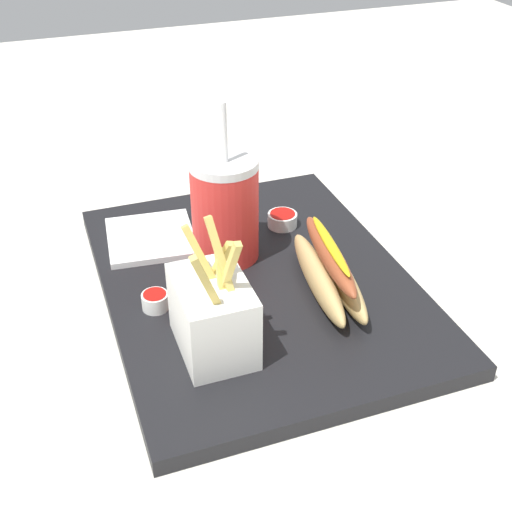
{
  "coord_description": "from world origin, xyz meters",
  "views": [
    {
      "loc": [
        0.61,
        -0.22,
        0.48
      ],
      "look_at": [
        0.0,
        0.0,
        0.05
      ],
      "focal_mm": 46.57,
      "sensor_mm": 36.0,
      "label": 1
    }
  ],
  "objects": [
    {
      "name": "ketchup_cup_1",
      "position": [
        -0.1,
        0.07,
        0.03
      ],
      "size": [
        0.04,
        0.04,
        0.02
      ],
      "color": "white",
      "rests_on": "food_tray"
    },
    {
      "name": "ground_plane",
      "position": [
        0.0,
        0.0,
        -0.01
      ],
      "size": [
        2.4,
        2.4,
        0.02
      ],
      "primitive_type": "cube",
      "color": "silver"
    },
    {
      "name": "ketchup_cup_2",
      "position": [
        0.02,
        -0.13,
        0.03
      ],
      "size": [
        0.03,
        0.03,
        0.02
      ],
      "color": "white",
      "rests_on": "food_tray"
    },
    {
      "name": "food_tray",
      "position": [
        0.0,
        0.0,
        0.01
      ],
      "size": [
        0.46,
        0.35,
        0.02
      ],
      "primitive_type": "cube",
      "color": "black",
      "rests_on": "ground_plane"
    },
    {
      "name": "napkin_stack",
      "position": [
        -0.12,
        -0.1,
        0.02
      ],
      "size": [
        0.12,
        0.12,
        0.01
      ],
      "primitive_type": "cube",
      "rotation": [
        0.0,
        0.0,
        -0.1
      ],
      "color": "white",
      "rests_on": "food_tray"
    },
    {
      "name": "fries_basket",
      "position": [
        0.1,
        -0.08,
        0.06
      ],
      "size": [
        0.1,
        0.07,
        0.15
      ],
      "color": "white",
      "rests_on": "food_tray"
    },
    {
      "name": "soda_cup",
      "position": [
        -0.06,
        -0.02,
        0.09
      ],
      "size": [
        0.08,
        0.08,
        0.2
      ],
      "color": "red",
      "rests_on": "food_tray"
    },
    {
      "name": "hot_dog_1",
      "position": [
        0.05,
        0.07,
        0.05
      ],
      "size": [
        0.19,
        0.07,
        0.07
      ],
      "color": "tan",
      "rests_on": "food_tray"
    }
  ]
}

